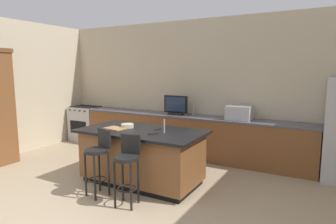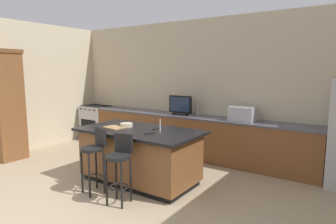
{
  "view_description": "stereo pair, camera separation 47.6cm",
  "coord_description": "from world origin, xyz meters",
  "px_view_note": "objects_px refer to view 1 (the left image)",
  "views": [
    {
      "loc": [
        2.6,
        -2.03,
        1.89
      ],
      "look_at": [
        0.06,
        2.55,
        1.13
      ],
      "focal_mm": 31.11,
      "sensor_mm": 36.0,
      "label": 1
    },
    {
      "loc": [
        3.01,
        -1.78,
        1.89
      ],
      "look_at": [
        0.06,
        2.55,
        1.13
      ],
      "focal_mm": 31.11,
      "sensor_mm": 36.0,
      "label": 2
    }
  ],
  "objects_px": {
    "range_oven": "(86,123)",
    "microwave": "(239,113)",
    "tv_monitor": "(176,106)",
    "tv_remote": "(154,133)",
    "fruit_bowl": "(127,126)",
    "cell_phone": "(158,129)",
    "kitchen_island": "(142,156)",
    "bar_stool_left": "(98,156)",
    "bar_stool_right": "(127,164)",
    "cutting_board": "(115,128)"
  },
  "relations": [
    {
      "from": "cell_phone",
      "to": "microwave",
      "type": "bearing_deg",
      "value": 51.58
    },
    {
      "from": "bar_stool_right",
      "to": "cell_phone",
      "type": "xyz_separation_m",
      "value": [
        -0.08,
        0.97,
        0.31
      ]
    },
    {
      "from": "bar_stool_right",
      "to": "cutting_board",
      "type": "height_order",
      "value": "bar_stool_right"
    },
    {
      "from": "cell_phone",
      "to": "range_oven",
      "type": "bearing_deg",
      "value": 146.03
    },
    {
      "from": "fruit_bowl",
      "to": "cutting_board",
      "type": "relative_size",
      "value": 0.6
    },
    {
      "from": "range_oven",
      "to": "cell_phone",
      "type": "bearing_deg",
      "value": -26.23
    },
    {
      "from": "tv_monitor",
      "to": "fruit_bowl",
      "type": "bearing_deg",
      "value": -92.37
    },
    {
      "from": "range_oven",
      "to": "fruit_bowl",
      "type": "bearing_deg",
      "value": -32.78
    },
    {
      "from": "tv_monitor",
      "to": "cell_phone",
      "type": "relative_size",
      "value": 3.69
    },
    {
      "from": "bar_stool_left",
      "to": "fruit_bowl",
      "type": "height_order",
      "value": "bar_stool_left"
    },
    {
      "from": "cutting_board",
      "to": "fruit_bowl",
      "type": "bearing_deg",
      "value": 58.89
    },
    {
      "from": "range_oven",
      "to": "cutting_board",
      "type": "distance_m",
      "value": 3.22
    },
    {
      "from": "tv_remote",
      "to": "microwave",
      "type": "bearing_deg",
      "value": 99.3
    },
    {
      "from": "tv_remote",
      "to": "bar_stool_right",
      "type": "bearing_deg",
      "value": -62.76
    },
    {
      "from": "cell_phone",
      "to": "tv_monitor",
      "type": "bearing_deg",
      "value": 99.06
    },
    {
      "from": "bar_stool_right",
      "to": "fruit_bowl",
      "type": "xyz_separation_m",
      "value": [
        -0.61,
        0.83,
        0.34
      ]
    },
    {
      "from": "tv_remote",
      "to": "kitchen_island",
      "type": "bearing_deg",
      "value": -173.93
    },
    {
      "from": "bar_stool_left",
      "to": "bar_stool_right",
      "type": "distance_m",
      "value": 0.58
    },
    {
      "from": "microwave",
      "to": "bar_stool_left",
      "type": "height_order",
      "value": "microwave"
    },
    {
      "from": "fruit_bowl",
      "to": "cell_phone",
      "type": "xyz_separation_m",
      "value": [
        0.53,
        0.14,
        -0.03
      ]
    },
    {
      "from": "range_oven",
      "to": "microwave",
      "type": "bearing_deg",
      "value": 0.02
    },
    {
      "from": "tv_monitor",
      "to": "cell_phone",
      "type": "xyz_separation_m",
      "value": [
        0.46,
        -1.53,
        -0.2
      ]
    },
    {
      "from": "microwave",
      "to": "kitchen_island",
      "type": "bearing_deg",
      "value": -122.75
    },
    {
      "from": "fruit_bowl",
      "to": "cell_phone",
      "type": "relative_size",
      "value": 1.42
    },
    {
      "from": "tv_monitor",
      "to": "bar_stool_right",
      "type": "distance_m",
      "value": 2.61
    },
    {
      "from": "microwave",
      "to": "fruit_bowl",
      "type": "xyz_separation_m",
      "value": [
        -1.47,
        -1.72,
        -0.11
      ]
    },
    {
      "from": "tv_monitor",
      "to": "bar_stool_left",
      "type": "distance_m",
      "value": 2.5
    },
    {
      "from": "kitchen_island",
      "to": "cutting_board",
      "type": "xyz_separation_m",
      "value": [
        -0.44,
        -0.14,
        0.45
      ]
    },
    {
      "from": "kitchen_island",
      "to": "cutting_board",
      "type": "bearing_deg",
      "value": -162.73
    },
    {
      "from": "cell_phone",
      "to": "kitchen_island",
      "type": "bearing_deg",
      "value": -144.25
    },
    {
      "from": "kitchen_island",
      "to": "bar_stool_left",
      "type": "bearing_deg",
      "value": -111.5
    },
    {
      "from": "tv_remote",
      "to": "cutting_board",
      "type": "height_order",
      "value": "tv_remote"
    },
    {
      "from": "range_oven",
      "to": "bar_stool_left",
      "type": "height_order",
      "value": "bar_stool_left"
    },
    {
      "from": "microwave",
      "to": "fruit_bowl",
      "type": "relative_size",
      "value": 2.25
    },
    {
      "from": "cutting_board",
      "to": "range_oven",
      "type": "bearing_deg",
      "value": 143.32
    },
    {
      "from": "kitchen_island",
      "to": "microwave",
      "type": "xyz_separation_m",
      "value": [
        1.14,
        1.77,
        0.58
      ]
    },
    {
      "from": "kitchen_island",
      "to": "fruit_bowl",
      "type": "distance_m",
      "value": 0.58
    },
    {
      "from": "kitchen_island",
      "to": "cutting_board",
      "type": "distance_m",
      "value": 0.64
    },
    {
      "from": "bar_stool_right",
      "to": "tv_remote",
      "type": "distance_m",
      "value": 0.7
    },
    {
      "from": "tv_monitor",
      "to": "bar_stool_left",
      "type": "relative_size",
      "value": 0.55
    },
    {
      "from": "kitchen_island",
      "to": "range_oven",
      "type": "height_order",
      "value": "range_oven"
    },
    {
      "from": "kitchen_island",
      "to": "fruit_bowl",
      "type": "relative_size",
      "value": 9.75
    },
    {
      "from": "kitchen_island",
      "to": "tv_remote",
      "type": "relative_size",
      "value": 12.25
    },
    {
      "from": "range_oven",
      "to": "fruit_bowl",
      "type": "distance_m",
      "value": 3.21
    },
    {
      "from": "range_oven",
      "to": "bar_stool_right",
      "type": "xyz_separation_m",
      "value": [
        3.29,
        -2.55,
        0.14
      ]
    },
    {
      "from": "fruit_bowl",
      "to": "tv_remote",
      "type": "distance_m",
      "value": 0.7
    },
    {
      "from": "tv_monitor",
      "to": "tv_remote",
      "type": "bearing_deg",
      "value": -72.5
    },
    {
      "from": "microwave",
      "to": "cutting_board",
      "type": "distance_m",
      "value": 2.48
    },
    {
      "from": "bar_stool_right",
      "to": "cell_phone",
      "type": "height_order",
      "value": "bar_stool_right"
    },
    {
      "from": "fruit_bowl",
      "to": "cutting_board",
      "type": "xyz_separation_m",
      "value": [
        -0.11,
        -0.19,
        -0.02
      ]
    }
  ]
}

